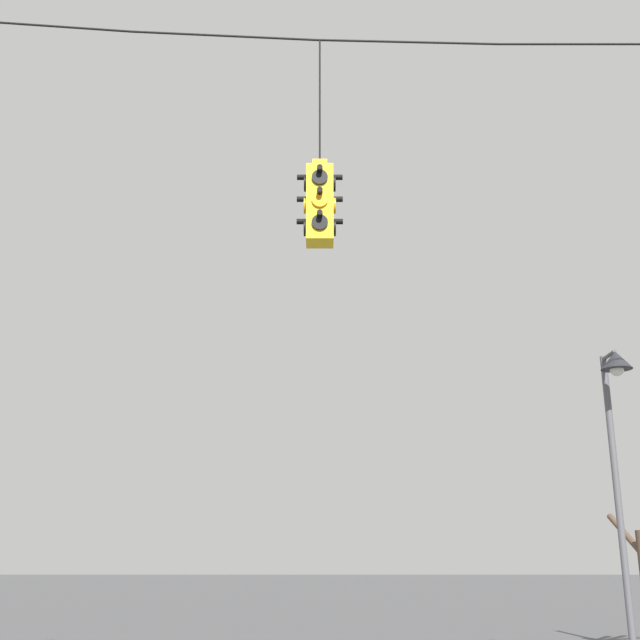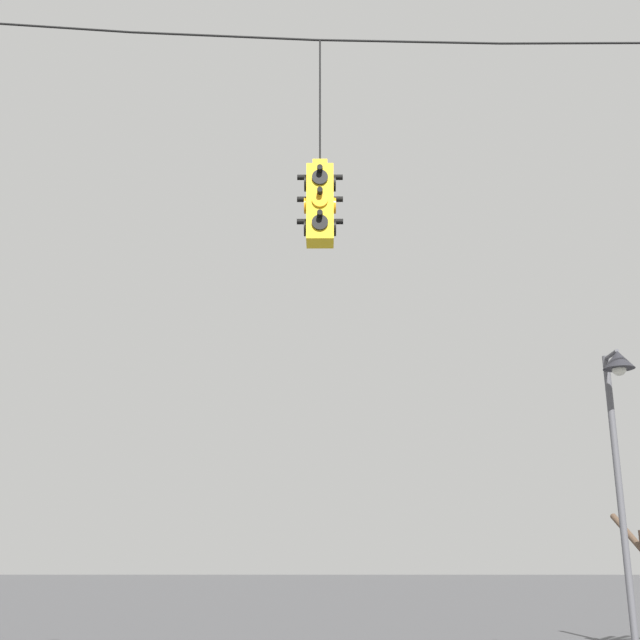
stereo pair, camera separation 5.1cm
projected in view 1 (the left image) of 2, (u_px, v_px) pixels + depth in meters
name	position (u px, v px, depth m)	size (l,w,h in m)	color
span_wire	(591.00, 36.00, 10.79)	(17.36, 0.03, 0.42)	black
traffic_light_near_right_pole	(320.00, 204.00, 10.08)	(0.58, 0.58, 2.94)	yellow
street_lamp	(617.00, 421.00, 13.94)	(0.54, 0.93, 5.46)	#515156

